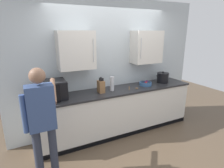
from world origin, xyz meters
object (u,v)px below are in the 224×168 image
Objects in this scene: thermos_flask at (112,84)px; wooden_spoon at (133,88)px; fruit_bowl at (146,83)px; knife_block at (101,87)px; stock_pot at (163,78)px; microwave_oven at (50,90)px; person_figure at (42,117)px.

wooden_spoon is (0.44, -0.06, -0.13)m from thermos_flask.
fruit_bowl is at bearing 11.07° from wooden_spoon.
fruit_bowl is 1.05m from knife_block.
stock_pot is 1.47× the size of wooden_spoon.
knife_block is 1.28× the size of wooden_spoon.
fruit_bowl is 0.74× the size of stock_pot.
thermos_flask is at bearing -2.10° from microwave_oven.
stock_pot reaches higher than wooden_spoon.
person_figure reaches higher than fruit_bowl.
person_figure is (-2.68, -0.74, -0.07)m from stock_pot.
microwave_oven is at bearing 179.02° from fruit_bowl.
person_figure reaches higher than microwave_oven.
stock_pot is 1.54m from knife_block.
thermos_flask is 1.30m from stock_pot.
fruit_bowl is 1.09× the size of wooden_spoon.
microwave_oven is at bearing 179.68° from stock_pot.
microwave_oven is 1.99× the size of wooden_spoon.
knife_block is at bearing 31.86° from person_figure.
knife_block reaches higher than stock_pot.
person_figure reaches higher than knife_block.
thermos_flask is 0.91× the size of knife_block.
knife_block reaches higher than wooden_spoon.
fruit_bowl is 0.86× the size of knife_block.
wooden_spoon is at bearing -168.93° from fruit_bowl.
fruit_bowl is at bearing 0.55° from knife_block.
wooden_spoon is (-0.37, -0.07, -0.03)m from fruit_bowl.
thermos_flask is 0.24m from knife_block.
stock_pot is (0.49, 0.02, 0.07)m from fruit_bowl.
fruit_bowl reaches higher than wooden_spoon.
person_figure is (-1.38, -0.71, -0.10)m from thermos_flask.
stock_pot is at bearing 1.12° from knife_block.
fruit_bowl is 0.38m from wooden_spoon.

